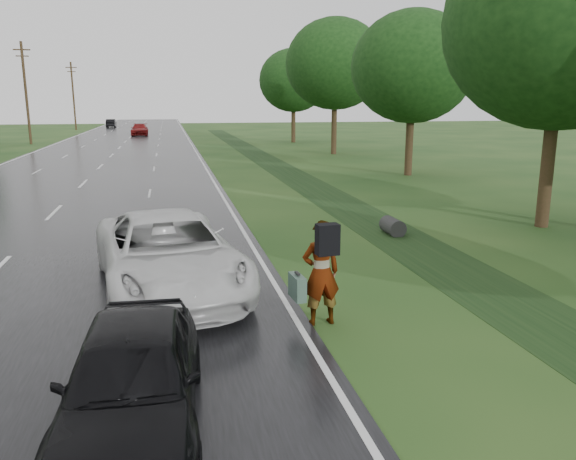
% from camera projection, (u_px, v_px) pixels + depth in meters
% --- Properties ---
extents(road, '(14.00, 180.00, 0.04)m').
position_uv_depth(road, '(117.00, 151.00, 49.39)').
color(road, black).
rests_on(road, ground).
extents(edge_stripe_east, '(0.12, 180.00, 0.01)m').
position_uv_depth(edge_stripe_east, '(194.00, 149.00, 50.75)').
color(edge_stripe_east, silver).
rests_on(edge_stripe_east, road).
extents(edge_stripe_west, '(0.12, 180.00, 0.01)m').
position_uv_depth(edge_stripe_west, '(35.00, 152.00, 48.02)').
color(edge_stripe_west, silver).
rests_on(edge_stripe_west, road).
extents(center_line, '(0.12, 180.00, 0.01)m').
position_uv_depth(center_line, '(117.00, 150.00, 49.38)').
color(center_line, silver).
rests_on(center_line, road).
extents(drainage_ditch, '(2.20, 120.00, 0.56)m').
position_uv_depth(drainage_ditch, '(322.00, 192.00, 26.64)').
color(drainage_ditch, black).
rests_on(drainage_ditch, ground).
extents(utility_pole_far, '(1.60, 0.26, 10.00)m').
position_uv_depth(utility_pole_far, '(26.00, 92.00, 55.91)').
color(utility_pole_far, '#352915').
rests_on(utility_pole_far, ground).
extents(utility_pole_distant, '(1.60, 0.26, 10.00)m').
position_uv_depth(utility_pole_distant, '(73.00, 95.00, 84.51)').
color(utility_pole_distant, '#352915').
rests_on(utility_pole_distant, ground).
extents(tree_east_b, '(7.60, 7.60, 10.11)m').
position_uv_depth(tree_east_b, '(562.00, 23.00, 17.97)').
color(tree_east_b, '#352915').
rests_on(tree_east_b, ground).
extents(tree_east_c, '(7.00, 7.00, 9.29)m').
position_uv_depth(tree_east_c, '(413.00, 67.00, 31.68)').
color(tree_east_c, '#352915').
rests_on(tree_east_c, ground).
extents(tree_east_d, '(8.00, 8.00, 10.76)m').
position_uv_depth(tree_east_d, '(335.00, 64.00, 44.72)').
color(tree_east_d, '#352915').
rests_on(tree_east_d, ground).
extents(tree_east_f, '(7.20, 7.20, 9.62)m').
position_uv_depth(tree_east_f, '(293.00, 80.00, 58.19)').
color(tree_east_f, '#352915').
rests_on(tree_east_f, ground).
extents(pedestrian, '(0.97, 0.81, 2.07)m').
position_uv_depth(pedestrian, '(320.00, 272.00, 10.69)').
color(pedestrian, '#A5998C').
rests_on(pedestrian, ground).
extents(white_pickup, '(3.79, 6.58, 1.73)m').
position_uv_depth(white_pickup, '(168.00, 254.00, 12.56)').
color(white_pickup, silver).
rests_on(white_pickup, road).
extents(dark_sedan, '(1.93, 4.38, 1.47)m').
position_uv_depth(dark_sedan, '(133.00, 378.00, 7.19)').
color(dark_sedan, black).
rests_on(dark_sedan, road).
extents(far_car_red, '(2.06, 5.00, 1.45)m').
position_uv_depth(far_car_red, '(140.00, 130.00, 71.10)').
color(far_car_red, maroon).
rests_on(far_car_red, road).
extents(far_car_dark, '(1.49, 4.12, 1.35)m').
position_uv_depth(far_car_dark, '(111.00, 123.00, 93.15)').
color(far_car_dark, black).
rests_on(far_car_dark, road).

